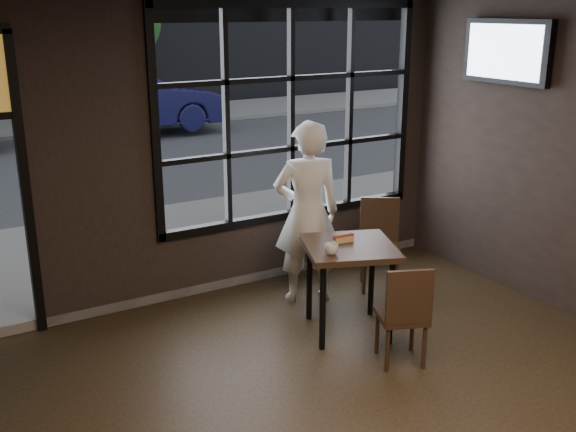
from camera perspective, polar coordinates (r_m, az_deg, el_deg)
window_frame at (r=7.13m, az=0.25°, el=8.65°), size 3.06×0.12×2.28m
cafe_table at (r=6.18m, az=5.15°, el=-6.10°), size 1.01×1.01×0.85m
chair_near at (r=5.72m, az=9.60°, el=-8.06°), size 0.50×0.50×0.89m
chair_window at (r=7.12m, az=7.80°, el=-2.52°), size 0.57×0.57×0.95m
man at (r=6.65m, az=1.62°, el=0.25°), size 0.78×0.63×1.85m
hotdog at (r=6.09m, az=4.71°, el=-1.92°), size 0.21×0.10×0.06m
cup at (r=5.77m, az=3.68°, el=-2.81°), size 0.13×0.13×0.10m
tv at (r=7.18m, az=18.03°, el=13.10°), size 0.12×1.07×0.63m
navy_car at (r=16.09m, az=-13.19°, el=9.44°), size 4.32×1.60×1.41m
tree_right at (r=18.12m, az=-14.15°, el=15.73°), size 2.12×2.12×3.61m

